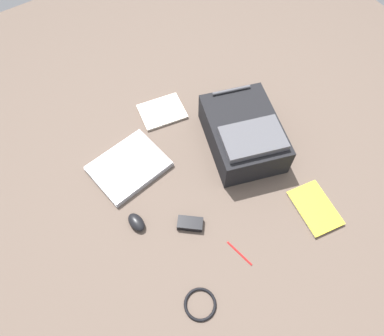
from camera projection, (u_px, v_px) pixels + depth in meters
name	position (u px, v px, depth m)	size (l,w,h in m)	color
ground_plane	(202.00, 173.00, 1.78)	(3.51, 3.51, 0.00)	brown
backpack	(244.00, 134.00, 1.78)	(0.46, 0.54, 0.20)	black
laptop	(129.00, 166.00, 1.78)	(0.38, 0.32, 0.03)	#929296
book_comic	(315.00, 208.00, 1.67)	(0.20, 0.27, 0.02)	silver
book_blue	(162.00, 112.00, 1.96)	(0.26, 0.22, 0.02)	silver
computer_mouse	(136.00, 222.00, 1.63)	(0.06, 0.10, 0.04)	black
cable_coil	(200.00, 304.00, 1.46)	(0.13, 0.13, 0.01)	black
power_brick	(190.00, 224.00, 1.63)	(0.06, 0.11, 0.03)	black
pen_black	(240.00, 253.00, 1.57)	(0.01, 0.01, 0.14)	red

